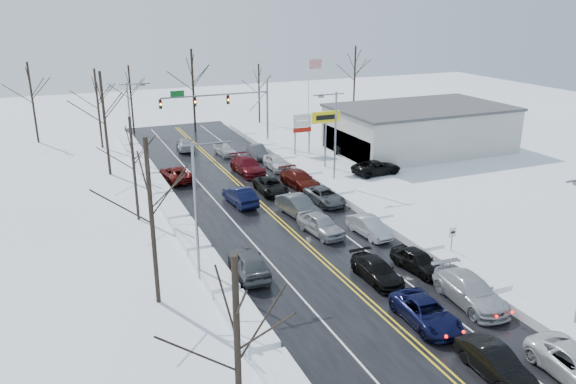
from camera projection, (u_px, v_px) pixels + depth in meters
name	position (u px, v px, depth m)	size (l,w,h in m)	color
ground	(295.00, 235.00, 42.79)	(160.00, 160.00, 0.00)	white
road_surface	(285.00, 226.00, 44.53)	(14.00, 84.00, 0.01)	black
snow_bank_left	(191.00, 241.00, 41.73)	(1.78, 72.00, 0.60)	white
snow_bank_right	(368.00, 213.00, 47.34)	(1.78, 72.00, 0.60)	white
traffic_signal_mast	(228.00, 103.00, 66.70)	(13.28, 0.39, 8.00)	slate
tires_plus_sign	(326.00, 121.00, 59.00)	(3.20, 0.34, 6.00)	slate
used_vehicles_sign	(302.00, 126.00, 64.78)	(2.20, 0.22, 4.65)	slate
speed_limit_sign	(452.00, 237.00, 38.32)	(0.55, 0.09, 2.35)	slate
flagpole	(310.00, 91.00, 72.64)	(1.87, 1.20, 10.00)	silver
dealership_building	(420.00, 128.00, 66.48)	(20.40, 12.40, 5.30)	beige
streetlight_ne	(334.00, 131.00, 52.86)	(3.20, 0.25, 9.00)	slate
streetlight_sw	(198.00, 200.00, 34.53)	(3.20, 0.25, 9.00)	slate
streetlight_nw	(132.00, 118.00, 58.94)	(3.20, 0.25, 9.00)	slate
tree_left_a	(237.00, 327.00, 19.27)	(3.60, 3.60, 9.00)	#2D231C
tree_left_b	(149.00, 190.00, 31.06)	(4.00, 4.00, 10.00)	#2D231C
tree_left_c	(132.00, 149.00, 43.97)	(3.40, 3.40, 8.50)	#2D231C
tree_left_d	(103.00, 103.00, 55.47)	(4.20, 4.20, 10.50)	#2D231C
tree_left_e	(97.00, 93.00, 66.30)	(3.80, 3.80, 9.50)	#2D231C
tree_far_a	(30.00, 87.00, 68.76)	(4.00, 4.00, 10.00)	#2D231C
tree_far_b	(130.00, 86.00, 74.29)	(3.60, 3.60, 9.00)	#2D231C
tree_far_c	(192.00, 74.00, 75.05)	(4.40, 4.40, 11.00)	#2D231C
tree_far_d	(259.00, 82.00, 80.61)	(3.40, 3.40, 8.50)	#2D231C
tree_far_e	(355.00, 67.00, 86.51)	(4.20, 4.20, 10.50)	#2D231C
queued_car_1	(493.00, 375.00, 26.74)	(1.51, 4.32, 1.42)	black
queued_car_2	(425.00, 323.00, 31.08)	(2.25, 4.89, 1.36)	black
queued_car_3	(376.00, 280.00, 35.91)	(1.86, 4.57, 1.32)	black
queued_car_4	(321.00, 234.00, 43.03)	(1.88, 4.67, 1.59)	#999BA1
queued_car_5	(298.00, 216.00, 46.67)	(1.74, 5.00, 1.65)	#46494C
queued_car_6	(271.00, 193.00, 52.30)	(2.24, 4.86, 1.35)	black
queued_car_7	(248.00, 173.00, 58.16)	(2.32, 5.70, 1.65)	#4F0A11
queued_car_8	(225.00, 155.00, 65.09)	(1.60, 3.99, 1.36)	silver
queued_car_11	(469.00, 303.00, 33.19)	(2.27, 5.58, 1.62)	#A6A9AE
queued_car_12	(417.00, 270.00, 37.18)	(1.69, 4.20, 1.43)	black
queued_car_13	(369.00, 235.00, 42.77)	(1.49, 4.29, 1.41)	#AAADB2
queued_car_14	(325.00, 203.00, 49.59)	(2.19, 4.76, 1.32)	#404245
queued_car_15	(300.00, 187.00, 53.90)	(2.17, 5.33, 1.55)	#450E09
queued_car_16	(277.00, 169.00, 59.55)	(1.80, 4.48, 1.53)	silver
queued_car_17	(258.00, 157.00, 64.11)	(1.50, 4.31, 1.42)	#444649
oncoming_car_0	(240.00, 204.00, 49.30)	(1.67, 4.79, 1.58)	black
oncoming_car_1	(177.00, 180.00, 55.84)	(2.39, 5.19, 1.44)	#530C0B
oncoming_car_2	(186.00, 150.00, 67.41)	(1.97, 4.85, 1.41)	#919498
oncoming_car_3	(249.00, 274.00, 36.62)	(1.99, 4.95, 1.69)	#46494B
parked_car_0	(376.00, 174.00, 57.94)	(2.41, 5.22, 1.45)	black
parked_car_1	(375.00, 160.00, 63.22)	(2.33, 5.74, 1.66)	#3D4042
parked_car_2	(339.00, 152.00, 66.62)	(1.87, 4.66, 1.59)	black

